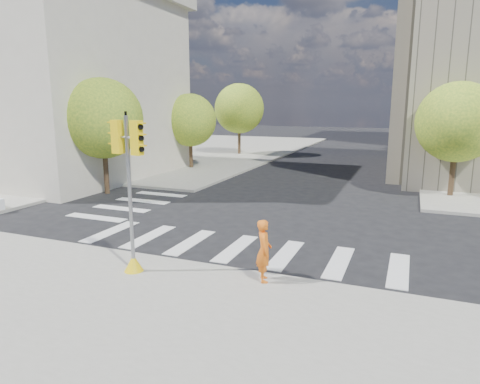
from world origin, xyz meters
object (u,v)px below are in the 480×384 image
object	(u,v)px
lamp_near	(462,111)
photographer	(264,251)
traffic_signal	(131,206)
lamp_far	(446,109)

from	to	relation	value
lamp_near	photographer	size ratio (longest dim) A/B	4.60
traffic_signal	lamp_near	bearing A→B (deg)	73.21
lamp_near	lamp_far	size ratio (longest dim) A/B	1.00
traffic_signal	photographer	size ratio (longest dim) A/B	2.64
lamp_far	traffic_signal	xyz separation A→B (m)	(-9.97, -33.37, -2.46)
lamp_far	traffic_signal	bearing A→B (deg)	-106.63
traffic_signal	lamp_far	bearing A→B (deg)	83.81
lamp_near	traffic_signal	xyz separation A→B (m)	(-9.97, -19.37, -2.46)
traffic_signal	photographer	world-z (taller)	traffic_signal
lamp_near	traffic_signal	world-z (taller)	lamp_near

